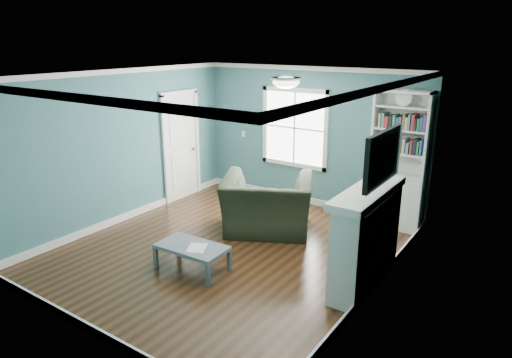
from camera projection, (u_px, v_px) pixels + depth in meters
The scene contains 13 objects.
floor at pixel (228, 249), 6.93m from camera, with size 5.00×5.00×0.00m, color black.
room_walls at pixel (226, 148), 6.47m from camera, with size 5.00×5.00×5.00m.
trim at pixel (227, 171), 6.57m from camera, with size 4.50×5.00×2.60m.
window at pixel (295, 128), 8.63m from camera, with size 1.40×0.06×1.50m.
bookshelf at pixel (398, 174), 7.52m from camera, with size 0.90×0.35×2.31m.
fireplace at pixel (367, 239), 5.78m from camera, with size 0.44×1.58×1.30m.
tv at pixel (383, 157), 5.40m from camera, with size 0.06×1.10×0.65m, color black.
door at pixel (181, 145), 8.92m from camera, with size 0.12×0.98×2.17m.
ceiling_fixture at pixel (286, 81), 5.77m from camera, with size 0.38×0.38×0.15m.
light_switch at pixel (243, 134), 9.35m from camera, with size 0.08×0.01×0.12m, color white.
recliner at pixel (267, 196), 7.43m from camera, with size 1.42×0.92×1.24m, color black.
coffee_table at pixel (192, 249), 6.26m from camera, with size 0.99×0.57×0.35m.
paper_sheet at pixel (197, 248), 6.18m from camera, with size 0.24×0.31×0.00m, color white.
Camera 1 is at (3.90, -4.97, 3.07)m, focal length 32.00 mm.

